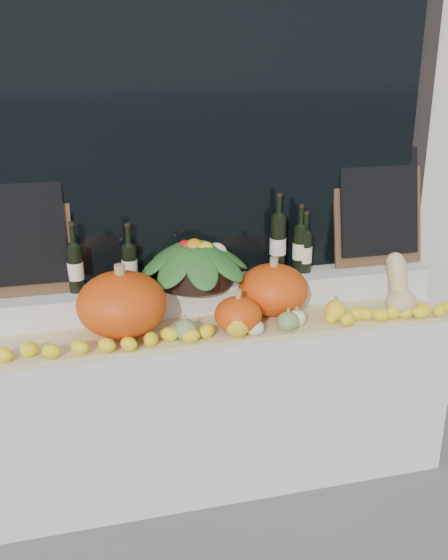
# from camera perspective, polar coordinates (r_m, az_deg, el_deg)

# --- Properties ---
(storefront_facade) EXTENTS (7.00, 0.94, 4.50)m
(storefront_facade) POSITION_cam_1_polar(r_m,az_deg,el_deg) (3.51, -3.49, 22.15)
(storefront_facade) COLOR beige
(storefront_facade) RESTS_ON ground
(display_sill) EXTENTS (2.30, 0.55, 0.88)m
(display_sill) POSITION_cam_1_polar(r_m,az_deg,el_deg) (3.27, -0.33, -10.82)
(display_sill) COLOR silver
(display_sill) RESTS_ON ground
(rear_tier) EXTENTS (2.30, 0.25, 0.16)m
(rear_tier) POSITION_cam_1_polar(r_m,az_deg,el_deg) (3.17, -1.01, -1.36)
(rear_tier) COLOR silver
(rear_tier) RESTS_ON display_sill
(straw_bedding) EXTENTS (2.10, 0.32, 0.02)m
(straw_bedding) POSITION_cam_1_polar(r_m,az_deg,el_deg) (2.95, 0.24, -4.48)
(straw_bedding) COLOR tan
(straw_bedding) RESTS_ON display_sill
(pumpkin_left) EXTENTS (0.41, 0.41, 0.29)m
(pumpkin_left) POSITION_cam_1_polar(r_m,az_deg,el_deg) (2.85, -9.32, -2.17)
(pumpkin_left) COLOR #E24A0B
(pumpkin_left) RESTS_ON straw_bedding
(pumpkin_right) EXTENTS (0.43, 0.43, 0.25)m
(pumpkin_right) POSITION_cam_1_polar(r_m,az_deg,el_deg) (3.05, 4.52, -0.87)
(pumpkin_right) COLOR #E24A0B
(pumpkin_right) RESTS_ON straw_bedding
(pumpkin_center) EXTENTS (0.22, 0.22, 0.17)m
(pumpkin_center) POSITION_cam_1_polar(r_m,az_deg,el_deg) (2.86, 1.31, -3.20)
(pumpkin_center) COLOR #E24A0B
(pumpkin_center) RESTS_ON straw_bedding
(butternut_squash) EXTENTS (0.15, 0.21, 0.29)m
(butternut_squash) POSITION_cam_1_polar(r_m,az_deg,el_deg) (3.17, 15.73, -0.86)
(butternut_squash) COLOR #D5B47D
(butternut_squash) RESTS_ON straw_bedding
(decorative_gourds) EXTENTS (0.84, 0.17, 0.16)m
(decorative_gourds) POSITION_cam_1_polar(r_m,az_deg,el_deg) (2.87, 3.51, -3.79)
(decorative_gourds) COLOR #295B1B
(decorative_gourds) RESTS_ON straw_bedding
(lemon_heap) EXTENTS (2.20, 0.16, 0.06)m
(lemon_heap) POSITION_cam_1_polar(r_m,az_deg,el_deg) (2.83, 0.81, -4.56)
(lemon_heap) COLOR yellow
(lemon_heap) RESTS_ON straw_bedding
(produce_bowl) EXTENTS (0.58, 0.58, 0.24)m
(produce_bowl) POSITION_cam_1_polar(r_m,az_deg,el_deg) (3.07, -2.70, 1.73)
(produce_bowl) COLOR black
(produce_bowl) RESTS_ON rear_tier
(wine_bottle_far_left) EXTENTS (0.08, 0.08, 0.34)m
(wine_bottle_far_left) POSITION_cam_1_polar(r_m,az_deg,el_deg) (3.04, -13.44, 1.11)
(wine_bottle_far_left) COLOR black
(wine_bottle_far_left) RESTS_ON rear_tier
(wine_bottle_near_left) EXTENTS (0.08, 0.08, 0.32)m
(wine_bottle_near_left) POSITION_cam_1_polar(r_m,az_deg,el_deg) (3.07, -8.63, 1.38)
(wine_bottle_near_left) COLOR black
(wine_bottle_near_left) RESTS_ON rear_tier
(wine_bottle_tall) EXTENTS (0.08, 0.08, 0.42)m
(wine_bottle_tall) POSITION_cam_1_polar(r_m,az_deg,el_deg) (3.21, 4.95, 3.36)
(wine_bottle_tall) COLOR black
(wine_bottle_tall) RESTS_ON rear_tier
(wine_bottle_near_right) EXTENTS (0.08, 0.08, 0.36)m
(wine_bottle_near_right) POSITION_cam_1_polar(r_m,az_deg,el_deg) (3.25, 6.95, 2.92)
(wine_bottle_near_right) COLOR black
(wine_bottle_near_right) RESTS_ON rear_tier
(wine_bottle_far_right) EXTENTS (0.08, 0.08, 0.32)m
(wine_bottle_far_right) POSITION_cam_1_polar(r_m,az_deg,el_deg) (3.26, 7.39, 2.61)
(wine_bottle_far_right) COLOR black
(wine_bottle_far_right) RESTS_ON rear_tier
(chalkboard_left) EXTENTS (0.50, 0.15, 0.61)m
(chalkboard_left) POSITION_cam_1_polar(r_m,az_deg,el_deg) (3.04, -18.53, 4.56)
(chalkboard_left) COLOR #4C331E
(chalkboard_left) RESTS_ON rear_tier
(chalkboard_right) EXTENTS (0.50, 0.15, 0.61)m
(chalkboard_right) POSITION_cam_1_polar(r_m,az_deg,el_deg) (3.43, 13.94, 6.69)
(chalkboard_right) COLOR #4C331E
(chalkboard_right) RESTS_ON rear_tier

